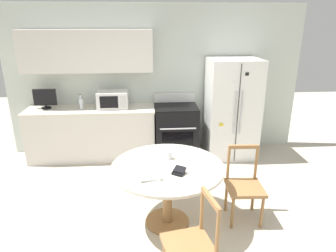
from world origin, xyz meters
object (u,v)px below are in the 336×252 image
Objects in this scene: refrigerator at (232,109)px; counter_bottle at (81,104)px; countertop_tv at (45,98)px; dining_chair_near at (191,245)px; candle_glass at (169,156)px; wallet at (179,171)px; oven_range at (176,131)px; microwave at (113,99)px; dining_chair_right at (244,186)px.

refrigerator reaches higher than counter_bottle.
dining_chair_near is (2.07, -2.92, -0.64)m from countertop_tv.
wallet is at bearing -77.84° from candle_glass.
microwave is at bearing 176.82° from oven_range.
dining_chair_right is at bearing 15.58° from wallet.
dining_chair_near is at bearing -92.88° from oven_range.
counter_bottle is at bearing -37.44° from dining_chair_right.
oven_range is 6.29× the size of wallet.
dining_chair_near is at bearing 53.06° from dining_chair_right.
dining_chair_near is 1.16m from candle_glass.
oven_range is at bearing 177.59° from refrigerator.
counter_bottle is 0.29× the size of dining_chair_near.
oven_range is at bearing 81.48° from candle_glass.
countertop_tv reaches higher than microwave.
refrigerator is 1.59× the size of oven_range.
counter_bottle reaches higher than dining_chair_near.
dining_chair_right is at bearing -9.49° from candle_glass.
dining_chair_right is at bearing -48.70° from microwave.
countertop_tv is (-3.18, 0.13, 0.22)m from refrigerator.
countertop_tv reaches higher than counter_bottle.
oven_range is 2.00m from dining_chair_right.
counter_bottle is (-1.61, -0.01, 0.53)m from oven_range.
refrigerator reaches higher than candle_glass.
microwave is (-2.05, 0.10, 0.18)m from refrigerator.
dining_chair_right reaches higher than candle_glass.
microwave reaches higher than counter_bottle.
candle_glass is 0.39m from wallet.
candle_glass is at bearing -65.59° from microwave.
counter_bottle is 0.29× the size of dining_chair_right.
microwave is 1.99m from candle_glass.
microwave is 2.67m from dining_chair_right.
microwave reaches higher than wallet.
wallet is at bearing -55.97° from counter_bottle.
countertop_tv is at bearing -32.21° from dining_chair_right.
oven_range is 1.20× the size of dining_chair_right.
refrigerator is at bearing -97.60° from dining_chair_right.
candle_glass is at bearing -6.89° from dining_chair_right.
dining_chair_near reaches higher than wallet.
wallet is (2.03, -2.21, -0.29)m from countertop_tv.
refrigerator is 1.93m from dining_chair_right.
counter_bottle is at bearing -9.04° from countertop_tv.
microwave is 2.37m from wallet.
countertop_tv reaches higher than dining_chair_near.
candle_glass is (-0.12, 1.09, 0.36)m from dining_chair_near.
countertop_tv is (-2.21, 0.09, 0.61)m from oven_range.
candle_glass is 0.54× the size of wallet.
counter_bottle reaches higher than candle_glass.
microwave is at bearing -46.09° from dining_chair_right.
dining_chair_near is at bearing -62.64° from counter_bottle.
countertop_tv is 1.43× the size of counter_bottle.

